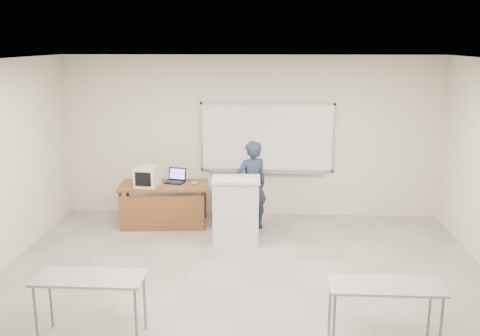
# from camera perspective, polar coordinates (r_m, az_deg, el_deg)

# --- Properties ---
(floor) EXTENTS (7.00, 8.00, 0.01)m
(floor) POSITION_cam_1_polar(r_m,az_deg,el_deg) (6.66, -0.22, -15.77)
(floor) COLOR gray
(floor) RESTS_ON ground
(whiteboard) EXTENTS (2.48, 0.10, 1.31)m
(whiteboard) POSITION_cam_1_polar(r_m,az_deg,el_deg) (9.93, 2.92, 3.18)
(whiteboard) COLOR white
(whiteboard) RESTS_ON floor
(student_desks) EXTENTS (4.40, 2.20, 0.73)m
(student_desks) POSITION_cam_1_polar(r_m,az_deg,el_deg) (5.16, -1.19, -16.52)
(student_desks) COLOR #A9A9A4
(student_desks) RESTS_ON floor
(instructor_desk) EXTENTS (1.55, 0.77, 0.75)m
(instructor_desk) POSITION_cam_1_polar(r_m,az_deg,el_deg) (9.58, -8.26, -3.00)
(instructor_desk) COLOR brown
(instructor_desk) RESTS_ON floor
(podium) EXTENTS (0.77, 0.56, 1.09)m
(podium) POSITION_cam_1_polar(r_m,az_deg,el_deg) (8.75, -0.42, -4.53)
(podium) COLOR #B7B4AE
(podium) RESTS_ON floor
(crt_monitor) EXTENTS (0.38, 0.43, 0.36)m
(crt_monitor) POSITION_cam_1_polar(r_m,az_deg,el_deg) (9.52, -9.82, -0.89)
(crt_monitor) COLOR beige
(crt_monitor) RESTS_ON instructor_desk
(laptop) EXTENTS (0.33, 0.31, 0.24)m
(laptop) POSITION_cam_1_polar(r_m,az_deg,el_deg) (9.73, -6.94, -1.18)
(laptop) COLOR black
(laptop) RESTS_ON instructor_desk
(mouse) EXTENTS (0.11, 0.08, 0.04)m
(mouse) POSITION_cam_1_polar(r_m,az_deg,el_deg) (9.58, -4.88, -1.58)
(mouse) COLOR #AEB0B6
(mouse) RESTS_ON instructor_desk
(keyboard) EXTENTS (0.48, 0.17, 0.03)m
(keyboard) POSITION_cam_1_polar(r_m,az_deg,el_deg) (8.68, -1.38, -0.86)
(keyboard) COLOR beige
(keyboard) RESTS_ON podium
(presenter) EXTENTS (0.69, 0.61, 1.58)m
(presenter) POSITION_cam_1_polar(r_m,az_deg,el_deg) (9.29, 1.25, -1.88)
(presenter) COLOR black
(presenter) RESTS_ON floor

